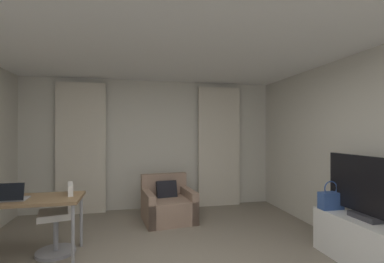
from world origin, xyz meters
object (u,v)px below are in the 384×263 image
armchair (168,205)px  tv_flatscreen (366,189)px  desk_chair (59,222)px  handbag_primary (331,200)px  desk (20,204)px  tv_console (364,242)px  laptop (11,197)px

armchair → tv_flatscreen: bearing=-46.3°
desk_chair → handbag_primary: bearing=-11.2°
armchair → desk: size_ratio=0.66×
tv_console → tv_flatscreen: tv_flatscreen is taller
tv_console → tv_flatscreen: (-0.00, -0.03, 0.62)m
laptop → handbag_primary: (3.93, -0.49, -0.12)m
desk_chair → tv_flatscreen: size_ratio=0.79×
armchair → laptop: size_ratio=2.93×
desk_chair → laptop: size_ratio=2.75×
handbag_primary → tv_flatscreen: bearing=-77.2°
desk → handbag_primary: (3.88, -0.58, -0.01)m
desk → handbag_primary: bearing=-8.5°
laptop → handbag_primary: bearing=-7.1°
tv_console → tv_flatscreen: size_ratio=1.03×
laptop → armchair: bearing=30.6°
tv_console → handbag_primary: (-0.10, 0.42, 0.39)m
armchair → desk: (-1.94, -1.10, 0.42)m
desk → desk_chair: size_ratio=1.61×
desk → desk_chair: desk_chair is taller
laptop → handbag_primary: size_ratio=0.87×
laptop → handbag_primary: laptop is taller
armchair → handbag_primary: bearing=-41.0°
desk_chair → laptop: bearing=-158.1°
tv_console → armchair: bearing=134.1°
laptop → tv_console: size_ratio=0.28×
desk → tv_console: 4.12m
tv_flatscreen → laptop: bearing=166.9°
desk → handbag_primary: 3.92m
tv_console → desk: bearing=165.8°
desk → tv_console: desk is taller
desk_chair → tv_flatscreen: tv_flatscreen is taller
armchair → laptop: bearing=-149.4°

